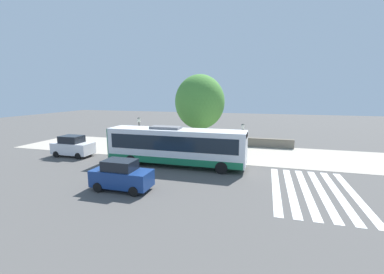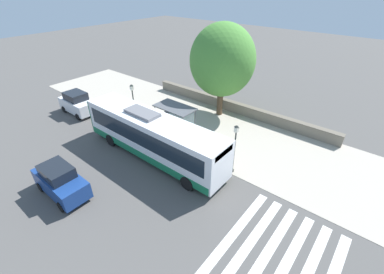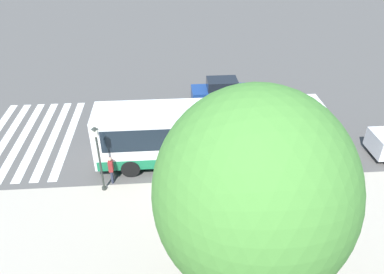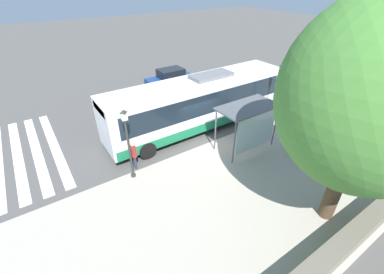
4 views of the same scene
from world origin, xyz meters
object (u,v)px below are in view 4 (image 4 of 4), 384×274
object	(u,v)px
pedestrian	(134,154)
shade_tree	(371,99)
bus	(199,102)
street_lamp_near	(278,89)
parked_car_behind_bus	(310,82)
bus_shelter	(250,115)
bench	(302,144)
street_lamp_far	(128,139)
parked_car_far_lane	(170,81)

from	to	relation	value
pedestrian	shade_tree	size ratio (longest dim) A/B	0.18
bus	street_lamp_near	distance (m)	5.20
parked_car_behind_bus	bus_shelter	bearing A→B (deg)	106.70
street_lamp_near	parked_car_behind_bus	world-z (taller)	street_lamp_near
bench	street_lamp_near	xyz separation A→B (m)	(3.32, -1.38, 1.92)
bus_shelter	pedestrian	size ratio (longest dim) A/B	2.17
street_lamp_far	street_lamp_near	bearing A→B (deg)	-90.11
bus	parked_car_far_lane	bearing A→B (deg)	-13.67
bus_shelter	shade_tree	bearing A→B (deg)	172.71
street_lamp_near	parked_car_far_lane	xyz separation A→B (m)	(8.60, 3.11, -1.42)
bus_shelter	parked_car_behind_bus	distance (m)	10.99
bus	parked_car_behind_bus	distance (m)	11.34
pedestrian	shade_tree	bearing A→B (deg)	-144.15
bus_shelter	pedestrian	bearing A→B (deg)	72.39
pedestrian	bench	bearing A→B (deg)	-114.65
bus_shelter	street_lamp_near	xyz separation A→B (m)	(1.34, -3.82, 0.18)
parked_car_far_lane	shade_tree	bearing A→B (deg)	174.77
bench	street_lamp_near	world-z (taller)	street_lamp_near
bus	shade_tree	xyz separation A→B (m)	(-9.05, -0.14, 3.50)
street_lamp_near	parked_car_far_lane	size ratio (longest dim) A/B	1.01
bench	street_lamp_near	distance (m)	4.08
bench	street_lamp_far	bearing A→B (deg)	69.41
pedestrian	street_lamp_near	world-z (taller)	street_lamp_near
street_lamp_far	parked_car_far_lane	xyz separation A→B (m)	(8.58, -7.16, -1.25)
street_lamp_near	bus_shelter	bearing A→B (deg)	109.31
bench	parked_car_far_lane	xyz separation A→B (m)	(11.92, 1.73, 0.51)
pedestrian	parked_car_far_lane	distance (m)	10.50
street_lamp_far	parked_car_behind_bus	xyz separation A→B (m)	(1.78, -16.91, -1.21)
bus	street_lamp_far	distance (m)	6.03
street_lamp_far	shade_tree	size ratio (longest dim) A/B	0.43
pedestrian	street_lamp_far	xyz separation A→B (m)	(-0.57, 0.37, 1.32)
pedestrian	street_lamp_near	bearing A→B (deg)	-93.40
parked_car_behind_bus	bench	bearing A→B (deg)	122.55
bus_shelter	parked_car_far_lane	world-z (taller)	bus_shelter
street_lamp_far	shade_tree	xyz separation A→B (m)	(-6.87, -5.74, 3.10)
bench	parked_car_behind_bus	bearing A→B (deg)	-57.45
pedestrian	parked_car_behind_bus	bearing A→B (deg)	-85.81
pedestrian	bench	size ratio (longest dim) A/B	0.95
street_lamp_far	bench	bearing A→B (deg)	-110.59
parked_car_far_lane	bus_shelter	bearing A→B (deg)	175.92
bench	street_lamp_near	bearing A→B (deg)	-22.58
bus_shelter	parked_car_behind_bus	xyz separation A→B (m)	(3.14, -10.46, -1.20)
shade_tree	parked_car_behind_bus	xyz separation A→B (m)	(8.64, -11.16, -4.31)
bench	shade_tree	bearing A→B (deg)	138.24
bus	street_lamp_near	bearing A→B (deg)	-115.27
street_lamp_far	shade_tree	world-z (taller)	shade_tree
bench	shade_tree	xyz separation A→B (m)	(-3.53, 3.15, 4.85)
street_lamp_near	bus	bearing A→B (deg)	64.73
bus_shelter	pedestrian	xyz separation A→B (m)	(1.93, 6.07, -1.30)
bus_shelter	pedestrian	world-z (taller)	bus_shelter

